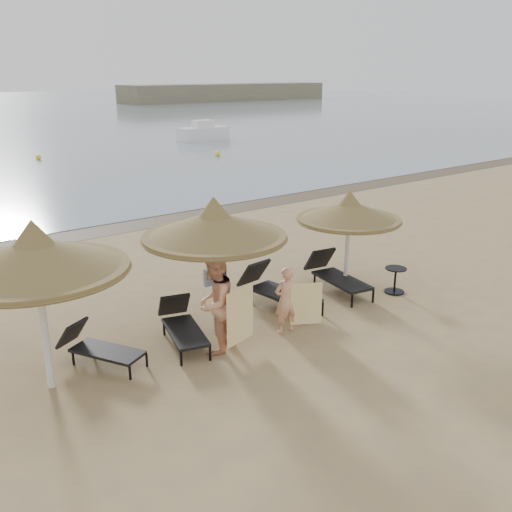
{
  "coord_description": "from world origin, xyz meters",
  "views": [
    {
      "loc": [
        -6.52,
        -8.87,
        5.24
      ],
      "look_at": [
        1.2,
        1.2,
        1.1
      ],
      "focal_mm": 40.0,
      "sensor_mm": 36.0,
      "label": 1
    }
  ],
  "objects_px": {
    "lounger_near_right": "(275,288)",
    "person_left": "(214,296)",
    "palapa_left": "(35,256)",
    "palapa_right": "(349,211)",
    "palapa_center": "(214,226)",
    "lounger_far_left": "(97,346)",
    "person_right": "(286,295)",
    "lounger_near_left": "(182,324)",
    "side_table": "(395,281)",
    "lounger_far_right": "(335,274)"
  },
  "relations": [
    {
      "from": "person_left",
      "to": "person_right",
      "type": "relative_size",
      "value": 1.37
    },
    {
      "from": "palapa_left",
      "to": "lounger_near_right",
      "type": "bearing_deg",
      "value": 4.63
    },
    {
      "from": "person_left",
      "to": "person_right",
      "type": "height_order",
      "value": "person_left"
    },
    {
      "from": "palapa_right",
      "to": "lounger_far_right",
      "type": "height_order",
      "value": "palapa_right"
    },
    {
      "from": "lounger_far_left",
      "to": "person_right",
      "type": "relative_size",
      "value": 1.05
    },
    {
      "from": "palapa_center",
      "to": "palapa_right",
      "type": "xyz_separation_m",
      "value": [
        3.93,
        0.09,
        -0.3
      ]
    },
    {
      "from": "palapa_center",
      "to": "palapa_left",
      "type": "bearing_deg",
      "value": -179.0
    },
    {
      "from": "palapa_center",
      "to": "lounger_far_left",
      "type": "distance_m",
      "value": 3.19
    },
    {
      "from": "side_table",
      "to": "lounger_near_right",
      "type": "bearing_deg",
      "value": 158.01
    },
    {
      "from": "lounger_far_left",
      "to": "palapa_left",
      "type": "bearing_deg",
      "value": 170.03
    },
    {
      "from": "person_right",
      "to": "side_table",
      "type": "bearing_deg",
      "value": -170.42
    },
    {
      "from": "palapa_center",
      "to": "lounger_near_right",
      "type": "height_order",
      "value": "palapa_center"
    },
    {
      "from": "side_table",
      "to": "person_left",
      "type": "height_order",
      "value": "person_left"
    },
    {
      "from": "palapa_right",
      "to": "person_left",
      "type": "relative_size",
      "value": 1.11
    },
    {
      "from": "lounger_far_left",
      "to": "person_left",
      "type": "bearing_deg",
      "value": -52.55
    },
    {
      "from": "lounger_far_left",
      "to": "side_table",
      "type": "height_order",
      "value": "lounger_far_left"
    },
    {
      "from": "lounger_near_left",
      "to": "lounger_far_right",
      "type": "bearing_deg",
      "value": 17.75
    },
    {
      "from": "lounger_near_left",
      "to": "person_right",
      "type": "distance_m",
      "value": 2.21
    },
    {
      "from": "lounger_far_right",
      "to": "person_left",
      "type": "bearing_deg",
      "value": -158.51
    },
    {
      "from": "person_right",
      "to": "palapa_right",
      "type": "bearing_deg",
      "value": -152.67
    },
    {
      "from": "side_table",
      "to": "palapa_center",
      "type": "bearing_deg",
      "value": 170.67
    },
    {
      "from": "palapa_right",
      "to": "person_right",
      "type": "relative_size",
      "value": 1.52
    },
    {
      "from": "lounger_near_right",
      "to": "lounger_far_right",
      "type": "relative_size",
      "value": 1.03
    },
    {
      "from": "palapa_center",
      "to": "person_left",
      "type": "bearing_deg",
      "value": -124.99
    },
    {
      "from": "palapa_left",
      "to": "lounger_near_left",
      "type": "height_order",
      "value": "palapa_left"
    },
    {
      "from": "palapa_center",
      "to": "lounger_near_right",
      "type": "relative_size",
      "value": 1.33
    },
    {
      "from": "palapa_right",
      "to": "person_right",
      "type": "bearing_deg",
      "value": -160.9
    },
    {
      "from": "lounger_near_right",
      "to": "side_table",
      "type": "distance_m",
      "value": 3.1
    },
    {
      "from": "lounger_near_right",
      "to": "person_right",
      "type": "distance_m",
      "value": 1.51
    },
    {
      "from": "lounger_near_left",
      "to": "side_table",
      "type": "xyz_separation_m",
      "value": [
        5.54,
        -0.88,
        -0.07
      ]
    },
    {
      "from": "lounger_near_right",
      "to": "palapa_right",
      "type": "bearing_deg",
      "value": -15.04
    },
    {
      "from": "palapa_center",
      "to": "lounger_near_left",
      "type": "xyz_separation_m",
      "value": [
        -0.77,
        0.1,
        -1.94
      ]
    },
    {
      "from": "palapa_right",
      "to": "side_table",
      "type": "bearing_deg",
      "value": -46.42
    },
    {
      "from": "side_table",
      "to": "person_left",
      "type": "distance_m",
      "value": 5.3
    },
    {
      "from": "palapa_center",
      "to": "lounger_far_left",
      "type": "height_order",
      "value": "palapa_center"
    },
    {
      "from": "lounger_near_right",
      "to": "person_left",
      "type": "height_order",
      "value": "person_left"
    },
    {
      "from": "palapa_left",
      "to": "person_right",
      "type": "bearing_deg",
      "value": -9.87
    },
    {
      "from": "palapa_center",
      "to": "lounger_far_left",
      "type": "relative_size",
      "value": 1.66
    },
    {
      "from": "palapa_left",
      "to": "palapa_right",
      "type": "distance_m",
      "value": 7.43
    },
    {
      "from": "palapa_right",
      "to": "lounger_near_right",
      "type": "height_order",
      "value": "palapa_right"
    },
    {
      "from": "lounger_far_right",
      "to": "person_left",
      "type": "distance_m",
      "value": 4.34
    },
    {
      "from": "lounger_far_right",
      "to": "side_table",
      "type": "relative_size",
      "value": 3.36
    },
    {
      "from": "palapa_left",
      "to": "palapa_right",
      "type": "xyz_separation_m",
      "value": [
        7.42,
        0.15,
        -0.38
      ]
    },
    {
      "from": "palapa_left",
      "to": "lounger_far_right",
      "type": "distance_m",
      "value": 7.48
    },
    {
      "from": "palapa_right",
      "to": "lounger_far_right",
      "type": "bearing_deg",
      "value": 144.39
    },
    {
      "from": "palapa_center",
      "to": "person_left",
      "type": "xyz_separation_m",
      "value": [
        -0.46,
        -0.66,
        -1.16
      ]
    },
    {
      "from": "palapa_center",
      "to": "lounger_near_right",
      "type": "bearing_deg",
      "value": 11.19
    },
    {
      "from": "lounger_far_left",
      "to": "lounger_far_right",
      "type": "distance_m",
      "value": 6.22
    },
    {
      "from": "side_table",
      "to": "lounger_far_right",
      "type": "bearing_deg",
      "value": 135.51
    },
    {
      "from": "palapa_center",
      "to": "person_right",
      "type": "relative_size",
      "value": 1.74
    }
  ]
}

